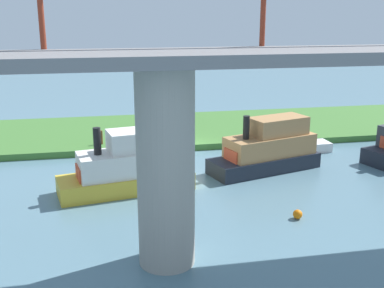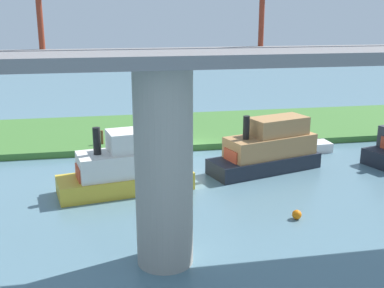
% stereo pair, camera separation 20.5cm
% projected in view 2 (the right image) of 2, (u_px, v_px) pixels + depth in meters
% --- Properties ---
extents(ground_plane, '(160.00, 160.00, 0.00)m').
position_uv_depth(ground_plane, '(189.00, 151.00, 37.08)').
color(ground_plane, slate).
extents(grassy_bank, '(80.00, 12.00, 0.50)m').
position_uv_depth(grassy_bank, '(176.00, 130.00, 42.69)').
color(grassy_bank, '#427533').
rests_on(grassy_bank, ground).
extents(bridge_pylon, '(2.41, 2.41, 8.50)m').
position_uv_depth(bridge_pylon, '(164.00, 168.00, 19.74)').
color(bridge_pylon, '#9E998E').
rests_on(bridge_pylon, ground).
extents(bridge_span, '(65.22, 4.30, 3.25)m').
position_uv_depth(bridge_span, '(162.00, 52.00, 18.48)').
color(bridge_span, slate).
rests_on(bridge_span, bridge_pylon).
extents(person_on_bank, '(0.51, 0.51, 1.39)m').
position_uv_depth(person_on_bank, '(187.00, 132.00, 38.04)').
color(person_on_bank, '#2D334C').
rests_on(person_on_bank, grassy_bank).
extents(mooring_post, '(0.20, 0.20, 1.07)m').
position_uv_depth(mooring_post, '(102.00, 137.00, 37.12)').
color(mooring_post, brown).
rests_on(mooring_post, grassy_bank).
extents(houseboat_blue, '(8.14, 4.66, 3.95)m').
position_uv_depth(houseboat_blue, '(268.00, 149.00, 32.40)').
color(houseboat_blue, '#1E232D').
rests_on(houseboat_blue, ground).
extents(motorboat_red, '(8.30, 4.01, 4.07)m').
position_uv_depth(motorboat_red, '(130.00, 166.00, 28.72)').
color(motorboat_red, gold).
rests_on(motorboat_red, ground).
extents(skiff_small, '(3.97, 1.50, 1.31)m').
position_uv_depth(skiff_small, '(154.00, 161.00, 33.23)').
color(skiff_small, '#99999E').
rests_on(skiff_small, ground).
extents(riverboat_paddlewheel, '(4.62, 1.77, 1.52)m').
position_uv_depth(riverboat_paddlewheel, '(299.00, 145.00, 36.79)').
color(riverboat_paddlewheel, white).
rests_on(riverboat_paddlewheel, ground).
extents(marker_buoy, '(0.50, 0.50, 0.50)m').
position_uv_depth(marker_buoy, '(297.00, 215.00, 25.02)').
color(marker_buoy, orange).
rests_on(marker_buoy, ground).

